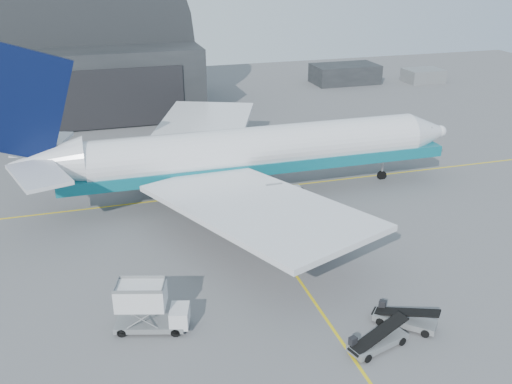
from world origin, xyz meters
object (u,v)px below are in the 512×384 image
object	(u,v)px
airliner	(241,153)
belt_loader_b	(404,319)
pushback_tug	(272,228)
belt_loader_a	(377,341)
catering_truck	(148,308)

from	to	relation	value
airliner	belt_loader_b	bearing A→B (deg)	-79.18
pushback_tug	belt_loader_a	xyz separation A→B (m)	(1.68, -19.54, -0.06)
airliner	belt_loader_b	distance (m)	29.06
catering_truck	belt_loader_b	distance (m)	19.76
pushback_tug	belt_loader_a	distance (m)	19.61
catering_truck	belt_loader_b	world-z (taller)	catering_truck
pushback_tug	belt_loader_b	world-z (taller)	belt_loader_b
pushback_tug	belt_loader_a	size ratio (longest dim) A/B	0.73
airliner	belt_loader_a	bearing A→B (deg)	-86.05
catering_truck	belt_loader_b	bearing A→B (deg)	0.79
airliner	belt_loader_b	world-z (taller)	airliner
catering_truck	belt_loader_a	xyz separation A→B (m)	(15.71, -7.06, -1.37)
airliner	belt_loader_a	distance (m)	30.47
airliner	catering_truck	xyz separation A→B (m)	(-13.63, -22.97, -3.37)
airliner	catering_truck	size ratio (longest dim) A/B	9.05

